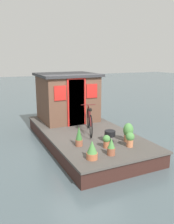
{
  "coord_description": "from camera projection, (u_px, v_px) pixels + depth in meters",
  "views": [
    {
      "loc": [
        -7.04,
        3.24,
        2.97
      ],
      "look_at": [
        -0.2,
        0.0,
        1.18
      ],
      "focal_mm": 37.53,
      "sensor_mm": 36.0,
      "label": 1
    }
  ],
  "objects": [
    {
      "name": "ground_plane",
      "position": [
        85.0,
        143.0,
        8.23
      ],
      "size": [
        60.0,
        60.0,
        0.0
      ],
      "primitive_type": "plane",
      "color": "#4C5B60"
    },
    {
      "name": "houseboat_deck",
      "position": [
        85.0,
        137.0,
        8.17
      ],
      "size": [
        5.48,
        2.71,
        0.48
      ],
      "color": "#4C4742",
      "rests_on": "ground_plane"
    },
    {
      "name": "houseboat_cabin",
      "position": [
        67.0,
        97.0,
        9.33
      ],
      "size": [
        2.08,
        2.26,
        1.85
      ],
      "color": "brown",
      "rests_on": "houseboat_deck"
    },
    {
      "name": "bicycle",
      "position": [
        89.0,
        121.0,
        7.82
      ],
      "size": [
        1.65,
        0.71,
        0.88
      ],
      "color": "black",
      "rests_on": "houseboat_deck"
    },
    {
      "name": "potted_plant_ivy",
      "position": [
        130.0,
        139.0,
        6.59
      ],
      "size": [
        0.25,
        0.25,
        0.42
      ],
      "color": "#C6754C",
      "rests_on": "houseboat_deck"
    },
    {
      "name": "potted_plant_rosemary",
      "position": [
        92.0,
        150.0,
        5.8
      ],
      "size": [
        0.29,
        0.29,
        0.48
      ],
      "color": "#B2603D",
      "rests_on": "houseboat_deck"
    },
    {
      "name": "potted_plant_mint",
      "position": [
        128.0,
        132.0,
        7.0
      ],
      "size": [
        0.3,
        0.3,
        0.57
      ],
      "color": "#C6754C",
      "rests_on": "houseboat_deck"
    },
    {
      "name": "potted_plant_lavender",
      "position": [
        79.0,
        137.0,
        6.65
      ],
      "size": [
        0.21,
        0.21,
        0.57
      ],
      "color": "#935138",
      "rests_on": "houseboat_deck"
    },
    {
      "name": "potted_plant_basil",
      "position": [
        111.0,
        147.0,
        6.05
      ],
      "size": [
        0.21,
        0.21,
        0.46
      ],
      "color": "#935138",
      "rests_on": "houseboat_deck"
    },
    {
      "name": "potted_plant_geranium",
      "position": [
        107.0,
        141.0,
        6.53
      ],
      "size": [
        0.21,
        0.21,
        0.37
      ],
      "color": "#B2603D",
      "rests_on": "houseboat_deck"
    },
    {
      "name": "charcoal_grill",
      "position": [
        110.0,
        134.0,
        6.98
      ],
      "size": [
        0.33,
        0.33,
        0.34
      ],
      "color": "black",
      "rests_on": "houseboat_deck"
    }
  ]
}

